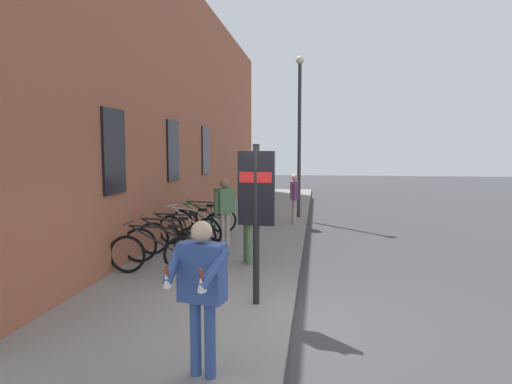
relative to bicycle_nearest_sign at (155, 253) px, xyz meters
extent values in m
plane|color=#38383A|center=(4.14, -3.67, -0.51)|extent=(60.00, 60.00, 0.00)
cube|color=gray|center=(6.14, -0.92, -0.45)|extent=(24.00, 3.50, 0.12)
cube|color=#9E563D|center=(7.14, 1.13, 3.20)|extent=(22.00, 0.60, 7.43)
cube|color=black|center=(0.14, 0.81, 1.89)|extent=(0.90, 0.06, 1.60)
cube|color=black|center=(3.64, 0.81, 1.89)|extent=(0.90, 0.06, 1.60)
cube|color=black|center=(7.14, 0.81, 1.89)|extent=(0.90, 0.06, 1.60)
torus|color=black|center=(-0.03, 0.53, -0.03)|extent=(0.10, 0.72, 0.72)
torus|color=black|center=(0.03, -0.52, -0.03)|extent=(0.10, 0.72, 0.72)
cylinder|color=black|center=(0.00, -0.02, 0.25)|extent=(0.09, 1.02, 0.58)
cylinder|color=black|center=(0.00, 0.06, 0.50)|extent=(0.08, 0.85, 0.09)
cylinder|color=black|center=(0.02, -0.44, 0.22)|extent=(0.04, 0.19, 0.51)
cube|color=black|center=(0.02, -0.37, 0.51)|extent=(0.11, 0.20, 0.06)
cylinder|color=black|center=(-0.02, 0.48, 0.57)|extent=(0.48, 0.05, 0.02)
torus|color=black|center=(0.76, 0.61, -0.03)|extent=(0.23, 0.71, 0.72)
torus|color=black|center=(1.01, -0.41, -0.03)|extent=(0.23, 0.71, 0.72)
cylinder|color=black|center=(0.89, 0.08, 0.25)|extent=(0.28, 1.00, 0.58)
cylinder|color=black|center=(0.88, 0.15, 0.50)|extent=(0.24, 0.84, 0.09)
cylinder|color=black|center=(1.00, -0.34, 0.22)|extent=(0.08, 0.19, 0.51)
cube|color=black|center=(0.98, -0.26, 0.51)|extent=(0.14, 0.22, 0.06)
cylinder|color=black|center=(0.78, 0.56, 0.57)|extent=(0.47, 0.14, 0.02)
torus|color=black|center=(1.48, 0.60, -0.03)|extent=(0.23, 0.71, 0.72)
torus|color=black|center=(1.74, -0.42, -0.03)|extent=(0.23, 0.71, 0.72)
cylinder|color=black|center=(1.62, 0.07, 0.25)|extent=(0.28, 1.00, 0.58)
cylinder|color=black|center=(1.60, 0.14, 0.50)|extent=(0.24, 0.84, 0.09)
cylinder|color=black|center=(1.72, -0.34, 0.22)|extent=(0.08, 0.19, 0.51)
cube|color=black|center=(1.70, -0.27, 0.51)|extent=(0.15, 0.22, 0.06)
cylinder|color=black|center=(1.50, 0.55, 0.57)|extent=(0.47, 0.14, 0.02)
torus|color=black|center=(2.58, 0.55, -0.03)|extent=(0.25, 0.71, 0.72)
torus|color=black|center=(2.30, -0.46, -0.03)|extent=(0.25, 0.71, 0.72)
cylinder|color=silver|center=(2.44, 0.02, 0.25)|extent=(0.31, 0.99, 0.58)
cylinder|color=silver|center=(2.46, 0.10, 0.50)|extent=(0.26, 0.83, 0.09)
cylinder|color=silver|center=(2.32, -0.39, 0.22)|extent=(0.08, 0.19, 0.51)
cube|color=black|center=(2.34, -0.31, 0.51)|extent=(0.15, 0.22, 0.06)
cylinder|color=silver|center=(2.57, 0.50, 0.57)|extent=(0.47, 0.15, 0.02)
torus|color=black|center=(3.44, 0.52, -0.03)|extent=(0.30, 0.70, 0.72)
torus|color=black|center=(3.09, -0.47, -0.03)|extent=(0.30, 0.70, 0.72)
cylinder|color=#267F3F|center=(3.26, 0.01, 0.25)|extent=(0.37, 0.97, 0.58)
cylinder|color=#267F3F|center=(3.28, 0.08, 0.50)|extent=(0.32, 0.82, 0.09)
cylinder|color=#267F3F|center=(3.11, -0.39, 0.22)|extent=(0.10, 0.19, 0.51)
cube|color=black|center=(3.14, -0.32, 0.51)|extent=(0.16, 0.22, 0.06)
cylinder|color=#267F3F|center=(3.42, 0.48, 0.57)|extent=(0.46, 0.18, 0.02)
torus|color=black|center=(3.84, 0.57, -0.03)|extent=(0.25, 0.71, 0.72)
torus|color=black|center=(4.13, -0.44, -0.03)|extent=(0.25, 0.71, 0.72)
cylinder|color=black|center=(3.99, 0.04, 0.25)|extent=(0.31, 0.99, 0.58)
cylinder|color=black|center=(3.97, 0.11, 0.50)|extent=(0.27, 0.83, 0.09)
cylinder|color=black|center=(4.10, -0.37, 0.22)|extent=(0.08, 0.19, 0.51)
cube|color=black|center=(4.08, -0.29, 0.51)|extent=(0.15, 0.22, 0.06)
cylinder|color=black|center=(3.85, 0.52, 0.57)|extent=(0.47, 0.15, 0.02)
cylinder|color=black|center=(-1.37, -2.10, 0.81)|extent=(0.10, 0.10, 2.40)
cube|color=black|center=(-1.37, -2.10, 1.36)|extent=(0.16, 0.56, 1.10)
cube|color=red|center=(-1.37, -2.10, 1.53)|extent=(0.16, 0.50, 0.16)
cylinder|color=#B2A599|center=(6.20, -2.27, -0.01)|extent=(0.11, 0.11, 0.76)
cylinder|color=#B2A599|center=(6.04, -2.29, -0.01)|extent=(0.11, 0.11, 0.76)
cube|color=#723F72|center=(6.12, -2.28, 0.65)|extent=(0.47, 0.28, 0.57)
sphere|color=#D8AD8C|center=(6.12, -2.28, 1.05)|extent=(0.21, 0.21, 0.21)
cylinder|color=#723F72|center=(6.37, -2.24, 0.62)|extent=(0.09, 0.09, 0.51)
cylinder|color=#723F72|center=(5.87, -2.31, 0.62)|extent=(0.09, 0.09, 0.51)
cylinder|color=#4C724C|center=(0.93, -1.63, 0.03)|extent=(0.12, 0.12, 0.83)
cylinder|color=#4C724C|center=(1.08, -1.56, 0.03)|extent=(0.12, 0.12, 0.83)
cube|color=maroon|center=(1.01, -1.60, 0.76)|extent=(0.54, 0.43, 0.63)
sphere|color=brown|center=(1.01, -1.60, 1.19)|extent=(0.23, 0.23, 0.23)
cylinder|color=maroon|center=(0.76, -1.71, 0.72)|extent=(0.10, 0.10, 0.56)
cylinder|color=maroon|center=(1.25, -1.48, 0.72)|extent=(0.10, 0.10, 0.56)
cylinder|color=#B2A599|center=(2.63, -0.85, 0.01)|extent=(0.12, 0.12, 0.80)
cylinder|color=#B2A599|center=(2.50, -0.75, 0.01)|extent=(0.12, 0.12, 0.80)
cube|color=#4C724C|center=(2.57, -0.80, 0.71)|extent=(0.51, 0.46, 0.60)
sphere|color=#8C664C|center=(2.57, -0.80, 1.13)|extent=(0.22, 0.22, 0.22)
cylinder|color=#4C724C|center=(2.78, -0.95, 0.67)|extent=(0.09, 0.09, 0.53)
cylinder|color=#4C724C|center=(2.35, -0.64, 0.67)|extent=(0.09, 0.09, 0.53)
cylinder|color=#334C8C|center=(-3.62, -1.93, 0.01)|extent=(0.12, 0.12, 0.79)
cylinder|color=#334C8C|center=(-3.58, -1.77, 0.01)|extent=(0.12, 0.12, 0.79)
cube|color=#334C8C|center=(-3.60, -1.85, 0.70)|extent=(0.33, 0.50, 0.60)
sphere|color=#D8AD8C|center=(-3.60, -1.85, 1.12)|extent=(0.22, 0.22, 0.22)
cylinder|color=#334C8C|center=(-3.83, -2.02, 0.80)|extent=(0.42, 0.27, 0.33)
cone|color=white|center=(-4.00, -1.94, 0.70)|extent=(0.14, 0.12, 0.16)
cylinder|color=brown|center=(-4.00, -1.94, 0.80)|extent=(0.07, 0.05, 0.11)
cylinder|color=#334C8C|center=(-3.73, -1.59, 0.80)|extent=(0.43, 0.10, 0.33)
cone|color=white|center=(-3.92, -1.59, 0.70)|extent=(0.14, 0.12, 0.16)
cylinder|color=brown|center=(-3.92, -1.59, 0.80)|extent=(0.07, 0.05, 0.11)
cylinder|color=#333338|center=(7.51, -2.37, 2.19)|extent=(0.12, 0.12, 5.16)
sphere|color=silver|center=(7.51, -2.37, 4.89)|extent=(0.28, 0.28, 0.28)
camera|label=1|loc=(-7.92, -2.99, 1.94)|focal=31.63mm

